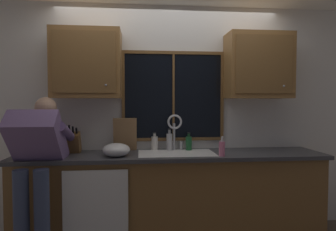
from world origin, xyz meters
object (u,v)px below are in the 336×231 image
object	(u,v)px
bottle_green_glass	(189,143)
bottle_tall_clear	(154,143)
mixing_bowl	(116,150)
knife_block	(74,143)
cutting_board	(125,134)
soap_dispenser	(222,148)
bottle_amber_small	(169,141)
person_standing	(37,159)

from	to	relation	value
bottle_green_glass	bottle_tall_clear	bearing A→B (deg)	170.53
mixing_bowl	bottle_tall_clear	world-z (taller)	bottle_tall_clear
knife_block	cutting_board	distance (m)	0.54
knife_block	cutting_board	size ratio (longest dim) A/B	0.87
cutting_board	bottle_green_glass	size ratio (longest dim) A/B	1.84
soap_dispenser	bottle_amber_small	xyz separation A→B (m)	(-0.49, 0.40, 0.02)
knife_block	soap_dispenser	size ratio (longest dim) A/B	1.60
bottle_green_glass	bottle_tall_clear	world-z (taller)	same
knife_block	bottle_green_glass	world-z (taller)	knife_block
cutting_board	knife_block	bearing A→B (deg)	-169.39
bottle_amber_small	cutting_board	bearing A→B (deg)	177.31
mixing_bowl	bottle_green_glass	size ratio (longest dim) A/B	1.37
bottle_tall_clear	person_standing	bearing A→B (deg)	-154.28
soap_dispenser	bottle_green_glass	size ratio (longest dim) A/B	1.01
person_standing	bottle_amber_small	distance (m)	1.35
cutting_board	bottle_tall_clear	world-z (taller)	cutting_board
mixing_bowl	bottle_tall_clear	size ratio (longest dim) A/B	1.37
person_standing	bottle_tall_clear	distance (m)	1.22
cutting_board	soap_dispenser	world-z (taller)	cutting_board
person_standing	bottle_tall_clear	size ratio (longest dim) A/B	7.57
knife_block	cutting_board	world-z (taller)	cutting_board
soap_dispenser	bottle_amber_small	bearing A→B (deg)	140.48
person_standing	mixing_bowl	size ratio (longest dim) A/B	5.51
knife_block	cutting_board	xyz separation A→B (m)	(0.53, 0.10, 0.07)
cutting_board	mixing_bowl	xyz separation A→B (m)	(-0.07, -0.32, -0.12)
mixing_bowl	bottle_tall_clear	xyz separation A→B (m)	(0.40, 0.35, 0.02)
cutting_board	mixing_bowl	world-z (taller)	cutting_board
person_standing	bottle_green_glass	world-z (taller)	person_standing
person_standing	bottle_green_glass	bearing A→B (deg)	17.48
bottle_tall_clear	cutting_board	bearing A→B (deg)	-175.20
person_standing	cutting_board	size ratio (longest dim) A/B	4.09
knife_block	mixing_bowl	world-z (taller)	knife_block
person_standing	knife_block	distance (m)	0.48
person_standing	bottle_tall_clear	world-z (taller)	person_standing
mixing_bowl	knife_block	bearing A→B (deg)	153.61
cutting_board	mixing_bowl	size ratio (longest dim) A/B	1.35
person_standing	mixing_bowl	xyz separation A→B (m)	(0.70, 0.18, 0.04)
person_standing	bottle_tall_clear	xyz separation A→B (m)	(1.10, 0.53, 0.06)
bottle_amber_small	soap_dispenser	bearing A→B (deg)	-39.52
bottle_green_glass	bottle_amber_small	distance (m)	0.22
person_standing	cutting_board	world-z (taller)	person_standing
mixing_bowl	soap_dispenser	distance (m)	1.05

